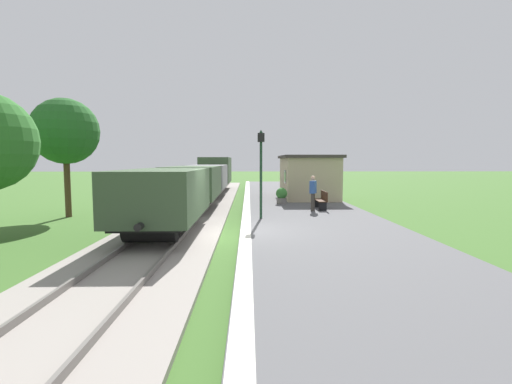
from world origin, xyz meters
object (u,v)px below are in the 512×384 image
Objects in this scene: freight_train at (203,180)px; bench_near_hut at (322,200)px; person_waiting at (313,192)px; tree_trackside_far at (65,132)px; potted_planter at (282,196)px; bench_down_platform at (296,186)px; station_hut at (308,176)px; lamp_post_near at (261,158)px.

bench_near_hut is at bearing -37.17° from freight_train.
person_waiting is 0.31× the size of tree_trackside_far.
person_waiting is at bearing 0.10° from tree_trackside_far.
tree_trackside_far is at bearing -135.01° from freight_train.
bench_near_hut is 12.75m from tree_trackside_far.
freight_train is at bearing 44.99° from tree_trackside_far.
freight_train reaches higher than potted_planter.
bench_down_platform is 10.84m from person_waiting.
freight_train is 15.20× the size of person_waiting.
lamp_post_near is at bearing -111.47° from station_hut.
freight_train reaches higher than person_waiting.
bench_down_platform is (0.00, 10.14, 0.00)m from bench_near_hut.
bench_down_platform is 1.64× the size of potted_planter.
freight_train is at bearing -15.67° from person_waiting.
potted_planter is 11.36m from tree_trackside_far.
bench_near_hut is 1.64× the size of potted_planter.
potted_planter is at bearing 75.47° from lamp_post_near.
station_hut is (6.80, 0.65, 0.17)m from freight_train.
person_waiting is (-0.79, -6.32, -0.47)m from station_hut.
freight_train is 4.48× the size of station_hut.
lamp_post_near is at bearing 68.87° from person_waiting.
bench_near_hut is 1.00m from person_waiting.
lamp_post_near is at bearing -104.53° from potted_planter.
bench_near_hut is 1.00× the size of bench_down_platform.
freight_train is 8.30m from bench_near_hut.
lamp_post_near reaches higher than station_hut.
potted_planter is (-1.25, 2.91, -0.46)m from person_waiting.
person_waiting reaches higher than bench_down_platform.
bench_near_hut is (-0.21, -5.64, -0.93)m from station_hut.
person_waiting reaches higher than bench_near_hut.
bench_near_hut is 10.14m from bench_down_platform.
potted_planter is (-1.83, -7.90, 0.00)m from bench_down_platform.
lamp_post_near is (3.42, -7.95, 1.32)m from freight_train.
freight_train is 17.33× the size of bench_near_hut.
freight_train is 6.83m from station_hut.
freight_train is 5.56m from potted_planter.
bench_down_platform is at bearing 77.00° from potted_planter.
tree_trackside_far is (-9.12, 2.25, 1.23)m from lamp_post_near.
station_hut is at bearing 87.86° from bench_near_hut.
freight_train is 8.39m from bench_down_platform.
tree_trackside_far reaches higher than station_hut.
person_waiting is at bearing -66.79° from potted_planter.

